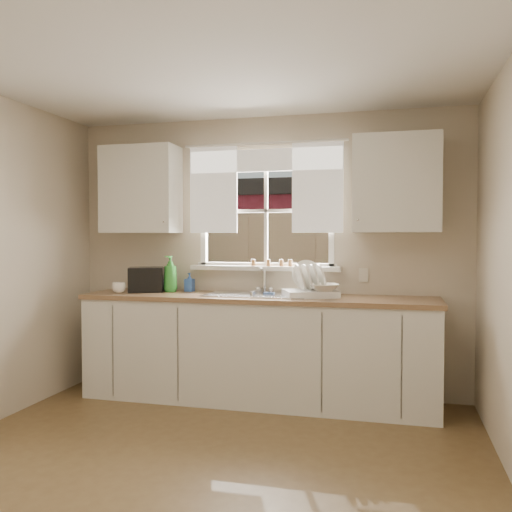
% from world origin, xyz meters
% --- Properties ---
extents(ground, '(4.00, 4.00, 0.00)m').
position_xyz_m(ground, '(0.00, 0.00, 0.00)').
color(ground, brown).
rests_on(ground, ground).
extents(room_walls, '(3.62, 4.02, 2.50)m').
position_xyz_m(room_walls, '(0.00, -0.07, 1.24)').
color(room_walls, beige).
rests_on(room_walls, ground).
extents(ceiling, '(3.60, 4.00, 0.02)m').
position_xyz_m(ceiling, '(0.00, 0.00, 2.50)').
color(ceiling, silver).
rests_on(ceiling, room_walls).
extents(window, '(1.38, 0.16, 1.06)m').
position_xyz_m(window, '(0.00, 2.00, 1.49)').
color(window, white).
rests_on(window, room_walls).
extents(curtains, '(1.50, 0.03, 0.81)m').
position_xyz_m(curtains, '(0.00, 1.95, 1.93)').
color(curtains, white).
rests_on(curtains, room_walls).
extents(base_cabinets, '(3.00, 0.62, 0.87)m').
position_xyz_m(base_cabinets, '(0.00, 1.68, 0.43)').
color(base_cabinets, silver).
rests_on(base_cabinets, ground).
extents(countertop, '(3.04, 0.65, 0.04)m').
position_xyz_m(countertop, '(0.00, 1.68, 0.89)').
color(countertop, olive).
rests_on(countertop, base_cabinets).
extents(upper_cabinet_left, '(0.70, 0.33, 0.80)m').
position_xyz_m(upper_cabinet_left, '(-1.15, 1.82, 1.85)').
color(upper_cabinet_left, silver).
rests_on(upper_cabinet_left, room_walls).
extents(upper_cabinet_right, '(0.70, 0.33, 0.80)m').
position_xyz_m(upper_cabinet_right, '(1.15, 1.82, 1.85)').
color(upper_cabinet_right, silver).
rests_on(upper_cabinet_right, room_walls).
extents(wall_outlet, '(0.08, 0.01, 0.12)m').
position_xyz_m(wall_outlet, '(0.88, 1.99, 1.08)').
color(wall_outlet, beige).
rests_on(wall_outlet, room_walls).
extents(sill_jars, '(0.38, 0.04, 0.06)m').
position_xyz_m(sill_jars, '(0.08, 1.94, 1.18)').
color(sill_jars, brown).
rests_on(sill_jars, window).
extents(backyard, '(20.00, 10.00, 6.13)m').
position_xyz_m(backyard, '(0.58, 8.42, 3.46)').
color(backyard, '#335421').
rests_on(backyard, ground).
extents(sink, '(0.88, 0.52, 0.40)m').
position_xyz_m(sink, '(0.00, 1.71, 0.84)').
color(sink, '#B7B7BC').
rests_on(sink, countertop).
extents(dish_rack, '(0.52, 0.46, 0.30)m').
position_xyz_m(dish_rack, '(0.46, 1.70, 0.98)').
color(dish_rack, white).
rests_on(dish_rack, countertop).
extents(bowl, '(0.30, 0.30, 0.06)m').
position_xyz_m(bowl, '(0.58, 1.65, 1.00)').
color(bowl, silver).
rests_on(bowl, dish_rack).
extents(soap_bottle_a, '(0.17, 0.17, 0.33)m').
position_xyz_m(soap_bottle_a, '(-0.84, 1.78, 1.08)').
color(soap_bottle_a, green).
rests_on(soap_bottle_a, countertop).
extents(soap_bottle_b, '(0.08, 0.08, 0.17)m').
position_xyz_m(soap_bottle_b, '(-0.69, 1.87, 1.00)').
color(soap_bottle_b, '#2D55AA').
rests_on(soap_bottle_b, countertop).
extents(soap_bottle_c, '(0.14, 0.14, 0.15)m').
position_xyz_m(soap_bottle_c, '(-0.92, 1.88, 0.98)').
color(soap_bottle_c, beige).
rests_on(soap_bottle_c, countertop).
extents(saucer, '(0.15, 0.15, 0.01)m').
position_xyz_m(saucer, '(-1.14, 1.69, 0.92)').
color(saucer, silver).
rests_on(saucer, countertop).
extents(cup, '(0.15, 0.15, 0.10)m').
position_xyz_m(cup, '(-1.24, 1.56, 0.96)').
color(cup, white).
rests_on(cup, countertop).
extents(black_appliance, '(0.38, 0.36, 0.22)m').
position_xyz_m(black_appliance, '(-1.07, 1.75, 1.02)').
color(black_appliance, black).
rests_on(black_appliance, countertop).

